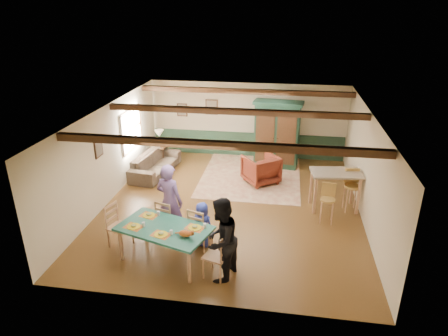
# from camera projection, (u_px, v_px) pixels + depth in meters

# --- Properties ---
(floor) EXTENTS (8.00, 8.00, 0.00)m
(floor) POSITION_uv_depth(u_px,v_px,m) (232.00, 206.00, 11.22)
(floor) COLOR #533417
(floor) RESTS_ON ground
(wall_back) EXTENTS (7.00, 0.02, 2.70)m
(wall_back) POSITION_uv_depth(u_px,v_px,m) (247.00, 120.00, 14.34)
(wall_back) COLOR beige
(wall_back) RESTS_ON floor
(wall_left) EXTENTS (0.02, 8.00, 2.70)m
(wall_left) POSITION_uv_depth(u_px,v_px,m) (109.00, 154.00, 11.21)
(wall_left) COLOR beige
(wall_left) RESTS_ON floor
(wall_right) EXTENTS (0.02, 8.00, 2.70)m
(wall_right) POSITION_uv_depth(u_px,v_px,m) (367.00, 169.00, 10.19)
(wall_right) COLOR beige
(wall_right) RESTS_ON floor
(ceiling) EXTENTS (7.00, 8.00, 0.02)m
(ceiling) POSITION_uv_depth(u_px,v_px,m) (232.00, 112.00, 10.18)
(ceiling) COLOR silver
(ceiling) RESTS_ON wall_back
(wainscot_back) EXTENTS (6.95, 0.03, 0.90)m
(wainscot_back) POSITION_uv_depth(u_px,v_px,m) (247.00, 144.00, 14.67)
(wainscot_back) COLOR #1D3524
(wainscot_back) RESTS_ON floor
(ceiling_beam_front) EXTENTS (6.95, 0.16, 0.16)m
(ceiling_beam_front) POSITION_uv_depth(u_px,v_px,m) (217.00, 145.00, 8.12)
(ceiling_beam_front) COLOR black
(ceiling_beam_front) RESTS_ON ceiling
(ceiling_beam_mid) EXTENTS (6.95, 0.16, 0.16)m
(ceiling_beam_mid) POSITION_uv_depth(u_px,v_px,m) (234.00, 111.00, 10.58)
(ceiling_beam_mid) COLOR black
(ceiling_beam_mid) RESTS_ON ceiling
(ceiling_beam_back) EXTENTS (6.95, 0.16, 0.16)m
(ceiling_beam_back) POSITION_uv_depth(u_px,v_px,m) (245.00, 91.00, 12.95)
(ceiling_beam_back) COLOR black
(ceiling_beam_back) RESTS_ON ceiling
(window_left) EXTENTS (0.06, 1.60, 1.30)m
(window_left) POSITION_uv_depth(u_px,v_px,m) (131.00, 129.00, 12.68)
(window_left) COLOR white
(window_left) RESTS_ON wall_left
(picture_left_wall) EXTENTS (0.04, 0.42, 0.52)m
(picture_left_wall) POSITION_uv_depth(u_px,v_px,m) (99.00, 148.00, 10.50)
(picture_left_wall) COLOR gray
(picture_left_wall) RESTS_ON wall_left
(picture_back_a) EXTENTS (0.45, 0.04, 0.55)m
(picture_back_a) POSITION_uv_depth(u_px,v_px,m) (212.00, 107.00, 14.33)
(picture_back_a) COLOR gray
(picture_back_a) RESTS_ON wall_back
(picture_back_b) EXTENTS (0.38, 0.04, 0.48)m
(picture_back_b) POSITION_uv_depth(u_px,v_px,m) (182.00, 110.00, 14.55)
(picture_back_b) COLOR gray
(picture_back_b) RESTS_ON wall_back
(dining_table) EXTENTS (2.21, 1.63, 0.82)m
(dining_table) POSITION_uv_depth(u_px,v_px,m) (165.00, 244.00, 8.72)
(dining_table) COLOR #1C5848
(dining_table) RESTS_ON floor
(dining_chair_far_left) EXTENTS (0.58, 0.60, 1.04)m
(dining_chair_far_left) POSITION_uv_depth(u_px,v_px,m) (168.00, 219.00, 9.50)
(dining_chair_far_left) COLOR tan
(dining_chair_far_left) RESTS_ON floor
(dining_chair_far_right) EXTENTS (0.58, 0.60, 1.04)m
(dining_chair_far_right) POSITION_uv_depth(u_px,v_px,m) (200.00, 227.00, 9.14)
(dining_chair_far_right) COLOR tan
(dining_chair_far_right) RESTS_ON floor
(dining_chair_end_left) EXTENTS (0.60, 0.58, 1.04)m
(dining_chair_end_left) POSITION_uv_depth(u_px,v_px,m) (120.00, 226.00, 9.19)
(dining_chair_end_left) COLOR tan
(dining_chair_end_left) RESTS_ON floor
(dining_chair_end_right) EXTENTS (0.60, 0.58, 1.04)m
(dining_chair_end_right) POSITION_uv_depth(u_px,v_px,m) (216.00, 255.00, 8.16)
(dining_chair_end_right) COLOR tan
(dining_chair_end_right) RESTS_ON floor
(person_man) EXTENTS (0.79, 0.64, 1.89)m
(person_man) POSITION_uv_depth(u_px,v_px,m) (170.00, 201.00, 9.41)
(person_man) COLOR #745592
(person_man) RESTS_ON floor
(person_woman) EXTENTS (0.92, 1.04, 1.81)m
(person_woman) POSITION_uv_depth(u_px,v_px,m) (221.00, 240.00, 7.96)
(person_woman) COLOR black
(person_woman) RESTS_ON floor
(person_child) EXTENTS (0.62, 0.49, 1.10)m
(person_child) POSITION_uv_depth(u_px,v_px,m) (202.00, 224.00, 9.20)
(person_child) COLOR #27359D
(person_child) RESTS_ON floor
(cat) EXTENTS (0.42, 0.26, 0.20)m
(cat) POSITION_uv_depth(u_px,v_px,m) (185.00, 233.00, 8.18)
(cat) COLOR orange
(cat) RESTS_ON dining_table
(place_setting_near_left) EXTENTS (0.52, 0.44, 0.11)m
(place_setting_near_left) POSITION_uv_depth(u_px,v_px,m) (133.00, 225.00, 8.56)
(place_setting_near_left) COLOR gold
(place_setting_near_left) RESTS_ON dining_table
(place_setting_near_center) EXTENTS (0.52, 0.44, 0.11)m
(place_setting_near_center) POSITION_uv_depth(u_px,v_px,m) (161.00, 233.00, 8.27)
(place_setting_near_center) COLOR gold
(place_setting_near_center) RESTS_ON dining_table
(place_setting_far_left) EXTENTS (0.52, 0.44, 0.11)m
(place_setting_far_left) POSITION_uv_depth(u_px,v_px,m) (149.00, 214.00, 9.01)
(place_setting_far_left) COLOR gold
(place_setting_far_left) RESTS_ON dining_table
(place_setting_far_right) EXTENTS (0.52, 0.44, 0.11)m
(place_setting_far_right) POSITION_uv_depth(u_px,v_px,m) (195.00, 226.00, 8.51)
(place_setting_far_right) COLOR gold
(place_setting_far_right) RESTS_ON dining_table
(area_rug) EXTENTS (3.17, 3.76, 0.01)m
(area_rug) POSITION_uv_depth(u_px,v_px,m) (251.00, 176.00, 13.10)
(area_rug) COLOR beige
(area_rug) RESTS_ON floor
(armoire) EXTENTS (1.69, 0.85, 2.29)m
(armoire) POSITION_uv_depth(u_px,v_px,m) (277.00, 135.00, 13.50)
(armoire) COLOR #133021
(armoire) RESTS_ON floor
(armchair) EXTENTS (1.35, 1.36, 0.90)m
(armchair) POSITION_uv_depth(u_px,v_px,m) (261.00, 169.00, 12.51)
(armchair) COLOR #48150E
(armchair) RESTS_ON floor
(sofa) EXTENTS (1.19, 2.40, 0.67)m
(sofa) POSITION_uv_depth(u_px,v_px,m) (155.00, 164.00, 13.22)
(sofa) COLOR #3E3227
(sofa) RESTS_ON floor
(end_table) EXTENTS (0.57, 0.57, 0.63)m
(end_table) POSITION_uv_depth(u_px,v_px,m) (160.00, 154.00, 14.12)
(end_table) COLOR black
(end_table) RESTS_ON floor
(table_lamp) EXTENTS (0.36, 0.36, 0.57)m
(table_lamp) POSITION_uv_depth(u_px,v_px,m) (159.00, 138.00, 13.88)
(table_lamp) COLOR #D7BA8B
(table_lamp) RESTS_ON end_table
(counter_table) EXTENTS (1.41, 0.94, 1.10)m
(counter_table) POSITION_uv_depth(u_px,v_px,m) (334.00, 190.00, 10.86)
(counter_table) COLOR #BAAA91
(counter_table) RESTS_ON floor
(bar_stool_left) EXTENTS (0.41, 0.44, 1.06)m
(bar_stool_left) POSITION_uv_depth(u_px,v_px,m) (327.00, 204.00, 10.17)
(bar_stool_left) COLOR #B88F47
(bar_stool_left) RESTS_ON floor
(bar_stool_right) EXTENTS (0.47, 0.51, 1.18)m
(bar_stool_right) POSITION_uv_depth(u_px,v_px,m) (352.00, 191.00, 10.73)
(bar_stool_right) COLOR #B88F47
(bar_stool_right) RESTS_ON floor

